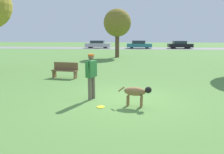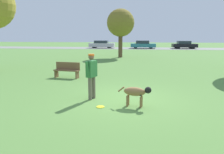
{
  "view_description": "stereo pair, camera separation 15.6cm",
  "coord_description": "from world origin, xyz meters",
  "px_view_note": "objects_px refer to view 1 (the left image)",
  "views": [
    {
      "loc": [
        0.34,
        -7.71,
        2.31
      ],
      "look_at": [
        -0.37,
        -0.49,
        0.9
      ],
      "focal_mm": 35.0,
      "sensor_mm": 36.0,
      "label": 1
    },
    {
      "loc": [
        0.49,
        -7.7,
        2.31
      ],
      "look_at": [
        -0.37,
        -0.49,
        0.9
      ],
      "focal_mm": 35.0,
      "sensor_mm": 36.0,
      "label": 2
    }
  ],
  "objects_px": {
    "parked_car_teal": "(139,45)",
    "park_bench": "(65,70)",
    "dog": "(137,92)",
    "tree_mid_center": "(117,23)",
    "parked_car_silver": "(98,44)",
    "person": "(91,73)",
    "frisbee": "(101,107)",
    "parked_car_black": "(180,45)"
  },
  "relations": [
    {
      "from": "tree_mid_center",
      "to": "parked_car_black",
      "type": "relative_size",
      "value": 1.21
    },
    {
      "from": "frisbee",
      "to": "tree_mid_center",
      "type": "xyz_separation_m",
      "value": [
        -0.65,
        15.91,
        3.44
      ]
    },
    {
      "from": "person",
      "to": "parked_car_silver",
      "type": "height_order",
      "value": "person"
    },
    {
      "from": "dog",
      "to": "frisbee",
      "type": "distance_m",
      "value": 1.26
    },
    {
      "from": "dog",
      "to": "person",
      "type": "bearing_deg",
      "value": 167.84
    },
    {
      "from": "dog",
      "to": "tree_mid_center",
      "type": "xyz_separation_m",
      "value": [
        -1.81,
        15.72,
        2.97
      ]
    },
    {
      "from": "frisbee",
      "to": "parked_car_silver",
      "type": "height_order",
      "value": "parked_car_silver"
    },
    {
      "from": "park_bench",
      "to": "parked_car_black",
      "type": "bearing_deg",
      "value": 75.06
    },
    {
      "from": "frisbee",
      "to": "tree_mid_center",
      "type": "bearing_deg",
      "value": 92.35
    },
    {
      "from": "parked_car_silver",
      "to": "person",
      "type": "bearing_deg",
      "value": -80.75
    },
    {
      "from": "dog",
      "to": "frisbee",
      "type": "xyz_separation_m",
      "value": [
        -1.15,
        -0.19,
        -0.47
      ]
    },
    {
      "from": "park_bench",
      "to": "parked_car_silver",
      "type": "bearing_deg",
      "value": 103.67
    },
    {
      "from": "parked_car_teal",
      "to": "parked_car_silver",
      "type": "bearing_deg",
      "value": 177.8
    },
    {
      "from": "dog",
      "to": "parked_car_teal",
      "type": "xyz_separation_m",
      "value": [
        0.82,
        30.98,
        0.18
      ]
    },
    {
      "from": "person",
      "to": "parked_car_silver",
      "type": "xyz_separation_m",
      "value": [
        -4.73,
        30.66,
        -0.32
      ]
    },
    {
      "from": "person",
      "to": "parked_car_teal",
      "type": "relative_size",
      "value": 0.39
    },
    {
      "from": "dog",
      "to": "parked_car_silver",
      "type": "xyz_separation_m",
      "value": [
        -6.34,
        31.34,
        0.17
      ]
    },
    {
      "from": "parked_car_teal",
      "to": "person",
      "type": "bearing_deg",
      "value": -93.89
    },
    {
      "from": "parked_car_teal",
      "to": "dog",
      "type": "bearing_deg",
      "value": -90.81
    },
    {
      "from": "dog",
      "to": "park_bench",
      "type": "height_order",
      "value": "park_bench"
    },
    {
      "from": "tree_mid_center",
      "to": "parked_car_silver",
      "type": "bearing_deg",
      "value": 106.2
    },
    {
      "from": "person",
      "to": "park_bench",
      "type": "bearing_deg",
      "value": 52.33
    },
    {
      "from": "dog",
      "to": "tree_mid_center",
      "type": "height_order",
      "value": "tree_mid_center"
    },
    {
      "from": "tree_mid_center",
      "to": "parked_car_teal",
      "type": "bearing_deg",
      "value": 80.22
    },
    {
      "from": "person",
      "to": "park_bench",
      "type": "relative_size",
      "value": 1.14
    },
    {
      "from": "tree_mid_center",
      "to": "dog",
      "type": "bearing_deg",
      "value": -83.45
    },
    {
      "from": "park_bench",
      "to": "person",
      "type": "bearing_deg",
      "value": -51.91
    },
    {
      "from": "person",
      "to": "park_bench",
      "type": "distance_m",
      "value": 4.41
    },
    {
      "from": "dog",
      "to": "parked_car_teal",
      "type": "relative_size",
      "value": 0.26
    },
    {
      "from": "parked_car_silver",
      "to": "parked_car_teal",
      "type": "relative_size",
      "value": 1.05
    },
    {
      "from": "person",
      "to": "parked_car_black",
      "type": "xyz_separation_m",
      "value": [
        9.31,
        30.64,
        -0.32
      ]
    },
    {
      "from": "frisbee",
      "to": "tree_mid_center",
      "type": "distance_m",
      "value": 16.29
    },
    {
      "from": "parked_car_black",
      "to": "parked_car_teal",
      "type": "bearing_deg",
      "value": -179.63
    },
    {
      "from": "tree_mid_center",
      "to": "parked_car_black",
      "type": "xyz_separation_m",
      "value": [
        9.51,
        15.6,
        -2.8
      ]
    },
    {
      "from": "tree_mid_center",
      "to": "parked_car_silver",
      "type": "relative_size",
      "value": 1.1
    },
    {
      "from": "parked_car_teal",
      "to": "park_bench",
      "type": "distance_m",
      "value": 26.9
    },
    {
      "from": "person",
      "to": "parked_car_teal",
      "type": "xyz_separation_m",
      "value": [
        2.44,
        30.29,
        -0.31
      ]
    },
    {
      "from": "person",
      "to": "parked_car_teal",
      "type": "height_order",
      "value": "person"
    },
    {
      "from": "parked_car_silver",
      "to": "park_bench",
      "type": "distance_m",
      "value": 26.98
    },
    {
      "from": "frisbee",
      "to": "person",
      "type": "bearing_deg",
      "value": 117.87
    },
    {
      "from": "frisbee",
      "to": "tree_mid_center",
      "type": "height_order",
      "value": "tree_mid_center"
    },
    {
      "from": "parked_car_silver",
      "to": "parked_car_black",
      "type": "relative_size",
      "value": 1.09
    }
  ]
}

